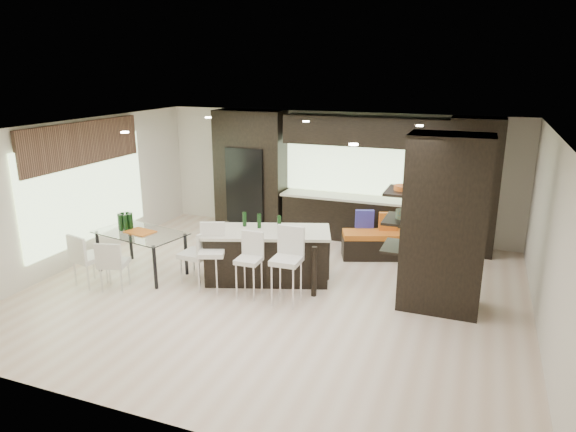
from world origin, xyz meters
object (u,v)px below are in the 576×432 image
at_px(stool_right, 286,274).
at_px(chair_near, 114,266).
at_px(stool_left, 212,265).
at_px(dining_table, 142,253).
at_px(chair_end, 196,258).
at_px(bench, 377,245).
at_px(kitchen_island, 267,255).
at_px(stool_mid, 249,272).
at_px(floor_vase, 422,261).
at_px(chair_far, 90,261).

bearing_deg(stool_right, chair_near, -170.50).
distance_m(stool_left, dining_table, 1.59).
relative_size(stool_left, chair_end, 1.05).
relative_size(stool_left, stool_right, 0.93).
height_order(bench, dining_table, dining_table).
height_order(kitchen_island, stool_mid, kitchen_island).
distance_m(stool_left, chair_end, 0.50).
xyz_separation_m(stool_mid, floor_vase, (2.62, 0.92, 0.22)).
relative_size(bench, dining_table, 0.85).
height_order(bench, chair_far, chair_far).
xyz_separation_m(stool_right, chair_far, (-3.40, -0.53, -0.07)).
xyz_separation_m(stool_right, dining_table, (-2.90, 0.24, -0.11)).
relative_size(stool_right, chair_near, 1.24).
relative_size(stool_mid, floor_vase, 0.66).
bearing_deg(dining_table, chair_far, -112.02).
bearing_deg(chair_far, stool_right, 22.13).
bearing_deg(chair_end, kitchen_island, -60.29).
bearing_deg(stool_left, kitchen_island, 27.48).
bearing_deg(chair_end, stool_right, -94.06).
bearing_deg(chair_end, chair_far, 118.74).
height_order(stool_left, floor_vase, floor_vase).
distance_m(bench, floor_vase, 1.94).
relative_size(stool_mid, chair_near, 1.07).
bearing_deg(chair_far, dining_table, 69.99).
distance_m(floor_vase, chair_end, 3.81).
relative_size(stool_mid, stool_right, 0.87).
bearing_deg(dining_table, stool_mid, 5.99).
bearing_deg(stool_mid, chair_end, 168.01).
relative_size(bench, chair_near, 1.70).
height_order(kitchen_island, dining_table, kitchen_island).
bearing_deg(dining_table, stool_right, 6.62).
xyz_separation_m(stool_mid, chair_end, (-1.11, 0.21, 0.01)).
bearing_deg(stool_right, bench, 69.55).
xyz_separation_m(stool_right, chair_end, (-1.78, 0.24, -0.06)).
xyz_separation_m(chair_far, chair_end, (1.63, 0.77, 0.01)).
bearing_deg(kitchen_island, stool_mid, -109.20).
height_order(stool_left, dining_table, stool_left).
height_order(stool_left, bench, stool_left).
xyz_separation_m(bench, chair_far, (-4.33, -3.08, 0.17)).
height_order(stool_mid, chair_far, stool_mid).
bearing_deg(chair_far, bench, 48.74).
bearing_deg(stool_right, chair_far, -171.72).
bearing_deg(stool_left, chair_end, 132.03).
relative_size(kitchen_island, chair_near, 2.69).
distance_m(stool_mid, chair_end, 1.13).
height_order(chair_near, chair_far, chair_far).
bearing_deg(bench, stool_right, -130.40).
height_order(stool_mid, floor_vase, floor_vase).
bearing_deg(chair_near, kitchen_island, 12.83).
distance_m(kitchen_island, floor_vase, 2.63).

